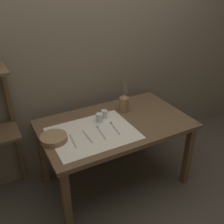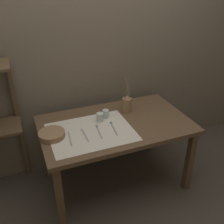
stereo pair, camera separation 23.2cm
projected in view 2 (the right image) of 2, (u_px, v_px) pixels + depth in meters
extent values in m
plane|color=#473F35|center=(115.00, 181.00, 2.72)|extent=(12.00, 12.00, 0.00)
cube|color=#6B5E4C|center=(96.00, 54.00, 2.57)|extent=(7.00, 0.06, 2.40)
cube|color=brown|center=(115.00, 125.00, 2.40)|extent=(1.36, 0.82, 0.04)
cube|color=brown|center=(59.00, 199.00, 2.08)|extent=(0.06, 0.06, 0.66)
cube|color=brown|center=(189.00, 161.00, 2.48)|extent=(0.06, 0.06, 0.66)
cube|color=brown|center=(45.00, 149.00, 2.65)|extent=(0.06, 0.06, 0.66)
cube|color=brown|center=(153.00, 126.00, 3.05)|extent=(0.06, 0.06, 0.66)
cube|color=brown|center=(19.00, 122.00, 2.52)|extent=(0.04, 0.04, 1.28)
cube|color=beige|center=(91.00, 132.00, 2.25)|extent=(0.72, 0.55, 0.00)
cylinder|color=olive|center=(127.00, 105.00, 2.54)|extent=(0.09, 0.09, 0.14)
cone|color=olive|center=(127.00, 97.00, 2.50)|extent=(0.07, 0.07, 0.04)
cylinder|color=#847056|center=(128.00, 87.00, 2.46)|extent=(0.04, 0.03, 0.16)
cylinder|color=#847056|center=(128.00, 86.00, 2.46)|extent=(0.05, 0.05, 0.18)
cylinder|color=#847056|center=(129.00, 87.00, 2.45)|extent=(0.02, 0.04, 0.17)
cylinder|color=#847056|center=(126.00, 90.00, 2.45)|extent=(0.02, 0.02, 0.12)
cylinder|color=#847056|center=(128.00, 89.00, 2.46)|extent=(0.01, 0.03, 0.12)
cylinder|color=#8E6B47|center=(52.00, 135.00, 2.17)|extent=(0.22, 0.22, 0.05)
cylinder|color=silver|center=(100.00, 117.00, 2.39)|extent=(0.06, 0.06, 0.08)
cylinder|color=silver|center=(106.00, 114.00, 2.45)|extent=(0.06, 0.06, 0.08)
cube|color=#939399|center=(70.00, 138.00, 2.16)|extent=(0.03, 0.21, 0.00)
cube|color=#939399|center=(85.00, 135.00, 2.21)|extent=(0.01, 0.21, 0.00)
cube|color=#939399|center=(99.00, 132.00, 2.24)|extent=(0.03, 0.21, 0.00)
sphere|color=#939399|center=(97.00, 126.00, 2.33)|extent=(0.02, 0.02, 0.02)
cube|color=#939399|center=(114.00, 129.00, 2.29)|extent=(0.03, 0.21, 0.00)
sphere|color=#939399|center=(111.00, 123.00, 2.37)|extent=(0.02, 0.02, 0.02)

